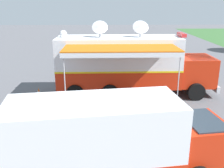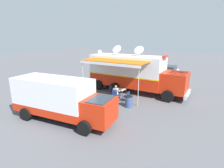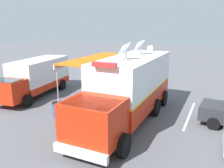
% 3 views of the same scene
% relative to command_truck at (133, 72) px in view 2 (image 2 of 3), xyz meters
% --- Properties ---
extents(ground_plane, '(100.00, 100.00, 0.00)m').
position_rel_command_truck_xyz_m(ground_plane, '(-0.03, -0.75, -1.95)').
color(ground_plane, '#5B5B60').
extents(lot_stripe, '(0.13, 4.80, 0.01)m').
position_rel_command_truck_xyz_m(lot_stripe, '(-3.13, -2.16, -1.94)').
color(lot_stripe, silver).
rests_on(lot_stripe, ground).
extents(command_truck, '(4.86, 9.49, 4.53)m').
position_rel_command_truck_xyz_m(command_truck, '(0.00, 0.00, 0.00)').
color(command_truck, red).
rests_on(command_truck, ground).
extents(folding_table, '(0.80, 0.80, 0.73)m').
position_rel_command_truck_xyz_m(folding_table, '(2.13, -0.22, -1.27)').
color(folding_table, silver).
rests_on(folding_table, ground).
extents(water_bottle, '(0.07, 0.07, 0.22)m').
position_rel_command_truck_xyz_m(water_bottle, '(2.26, -0.32, -1.11)').
color(water_bottle, '#3F9959').
rests_on(water_bottle, folding_table).
extents(folding_chair_at_table, '(0.48, 0.48, 0.87)m').
position_rel_command_truck_xyz_m(folding_chair_at_table, '(2.93, -0.29, -1.43)').
color(folding_chair_at_table, navy).
rests_on(folding_chair_at_table, ground).
extents(folding_chair_beside_table, '(0.48, 0.48, 0.87)m').
position_rel_command_truck_xyz_m(folding_chair_beside_table, '(2.22, -1.07, -1.43)').
color(folding_chair_beside_table, navy).
rests_on(folding_chair_beside_table, ground).
extents(folding_chair_spare_by_truck, '(0.49, 0.49, 0.87)m').
position_rel_command_truck_xyz_m(folding_chair_spare_by_truck, '(2.88, 0.79, -1.43)').
color(folding_chair_spare_by_truck, navy).
rests_on(folding_chair_spare_by_truck, ground).
extents(seated_responder, '(0.66, 0.55, 1.25)m').
position_rel_command_truck_xyz_m(seated_responder, '(2.74, -0.29, -1.30)').
color(seated_responder, silver).
rests_on(seated_responder, ground).
extents(trash_bin, '(0.57, 0.57, 0.91)m').
position_rel_command_truck_xyz_m(trash_bin, '(3.86, 1.46, -1.49)').
color(trash_bin, '#384C7F').
rests_on(trash_bin, ground).
extents(traffic_cone, '(0.36, 0.36, 0.58)m').
position_rel_command_truck_xyz_m(traffic_cone, '(0.42, -5.52, -1.67)').
color(traffic_cone, black).
rests_on(traffic_cone, ground).
extents(support_truck, '(2.99, 7.00, 2.70)m').
position_rel_command_truck_xyz_m(support_truck, '(8.04, -1.40, -0.56)').
color(support_truck, white).
rests_on(support_truck, ground).
extents(car_behind_truck, '(4.34, 2.29, 1.76)m').
position_rel_command_truck_xyz_m(car_behind_truck, '(-5.89, -1.40, -1.07)').
color(car_behind_truck, '#2D2D33').
rests_on(car_behind_truck, ground).
extents(car_far_corner, '(4.25, 2.12, 1.76)m').
position_rel_command_truck_xyz_m(car_far_corner, '(-7.00, 1.64, -1.07)').
color(car_far_corner, silver).
rests_on(car_far_corner, ground).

